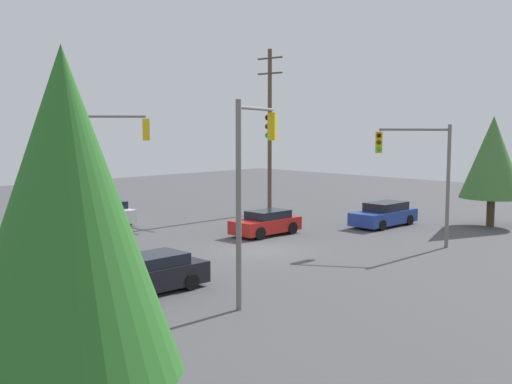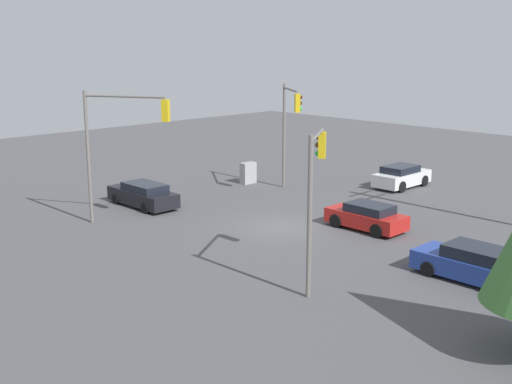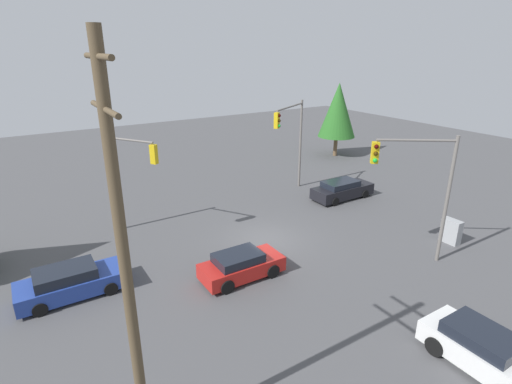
# 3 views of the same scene
# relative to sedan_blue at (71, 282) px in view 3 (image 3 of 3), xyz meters

# --- Properties ---
(ground_plane) EXTENTS (80.00, 80.00, 0.00)m
(ground_plane) POSITION_rel_sedan_blue_xyz_m (0.02, -10.39, -0.68)
(ground_plane) COLOR #4C4C4F
(sedan_blue) EXTENTS (1.94, 4.59, 1.41)m
(sedan_blue) POSITION_rel_sedan_blue_xyz_m (0.00, 0.00, 0.00)
(sedan_blue) COLOR #233D93
(sedan_blue) RESTS_ON ground_plane
(sedan_red) EXTENTS (1.84, 4.02, 1.34)m
(sedan_red) POSITION_rel_sedan_blue_xyz_m (-2.75, -7.16, -0.02)
(sedan_red) COLOR red
(sedan_red) RESTS_ON ground_plane
(sedan_white) EXTENTS (4.18, 1.94, 1.43)m
(sedan_white) POSITION_rel_sedan_blue_xyz_m (-12.17, -11.36, 0.03)
(sedan_white) COLOR silver
(sedan_white) RESTS_ON ground_plane
(sedan_dark) EXTENTS (1.89, 4.72, 1.36)m
(sedan_dark) POSITION_rel_sedan_blue_xyz_m (2.60, -18.78, -0.01)
(sedan_dark) COLOR black
(sedan_dark) RESTS_ON ground_plane
(traffic_signal_main) EXTENTS (2.47, 3.38, 6.61)m
(traffic_signal_main) POSITION_rel_sedan_blue_xyz_m (-5.90, -15.44, 3.84)
(traffic_signal_main) COLOR slate
(traffic_signal_main) RESTS_ON ground_plane
(traffic_signal_cross) EXTENTS (3.09, 2.17, 5.99)m
(traffic_signal_cross) POSITION_rel_sedan_blue_xyz_m (4.75, -4.18, 3.42)
(traffic_signal_cross) COLOR slate
(traffic_signal_cross) RESTS_ON ground_plane
(traffic_signal_aux) EXTENTS (2.50, 4.08, 6.79)m
(traffic_signal_aux) POSITION_rel_sedan_blue_xyz_m (5.59, -16.33, 4.00)
(traffic_signal_aux) COLOR slate
(traffic_signal_aux) RESTS_ON ground_plane
(utility_pole_tall) EXTENTS (2.20, 0.28, 10.96)m
(utility_pole_tall) POSITION_rel_sedan_blue_xyz_m (-8.83, -0.59, 5.10)
(utility_pole_tall) COLOR brown
(utility_pole_tall) RESTS_ON ground_plane
(electrical_cabinet) EXTENTS (1.06, 0.52, 1.39)m
(electrical_cabinet) POSITION_rel_sedan_blue_xyz_m (-5.88, -19.07, 0.02)
(electrical_cabinet) COLOR #9EA0A3
(electrical_cabinet) RESTS_ON ground_plane
(tree_right) EXTENTS (3.66, 3.66, 7.26)m
(tree_right) POSITION_rel_sedan_blue_xyz_m (12.00, -26.78, 3.93)
(tree_right) COLOR brown
(tree_right) RESTS_ON ground_plane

